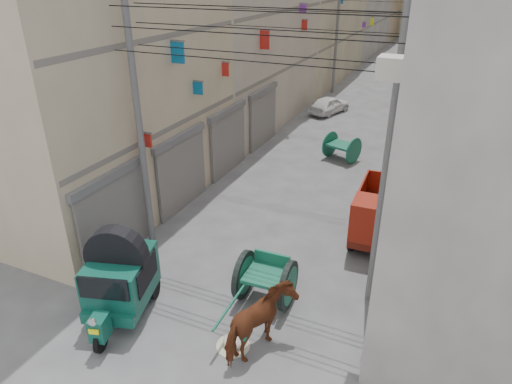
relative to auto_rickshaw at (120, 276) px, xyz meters
The scene contains 14 objects.
shutters_left 7.78m from the auto_rickshaw, 103.00° to the left, with size 0.18×14.40×2.88m.
signboards 19.12m from the auto_rickshaw, 83.47° to the left, with size 8.22×40.52×5.67m.
ac_units 9.86m from the auto_rickshaw, 39.92° to the left, with size 0.70×6.55×3.35m.
utility_poles 14.65m from the auto_rickshaw, 81.32° to the left, with size 7.40×22.20×8.00m.
overhead_cables 13.08m from the auto_rickshaw, 79.41° to the left, with size 7.40×22.52×1.12m.
auto_rickshaw is the anchor object (origin of this frame).
tonga_cart 3.76m from the auto_rickshaw, 30.66° to the left, with size 1.48×3.05×1.36m.
mini_truck 8.14m from the auto_rickshaw, 48.57° to the left, with size 1.62×3.40×1.88m.
second_cart 12.99m from the auto_rickshaw, 79.03° to the left, with size 1.72×1.62×1.23m.
feed_sack 3.33m from the auto_rickshaw, ahead, with size 0.51×0.41×0.25m, color beige.
horse 3.83m from the auto_rickshaw, ahead, with size 0.88×1.93×1.63m, color brown.
distant_car_white 20.00m from the auto_rickshaw, 90.55° to the left, with size 1.26×3.13×1.07m, color silver.
distant_car_grey 31.55m from the auto_rickshaw, 81.92° to the left, with size 1.39×3.97×1.31m, color #565B59.
distant_car_green 37.70m from the auto_rickshaw, 86.86° to the left, with size 1.52×3.75×1.09m, color #1E5937.
Camera 1 is at (4.87, -4.39, 8.17)m, focal length 32.00 mm.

